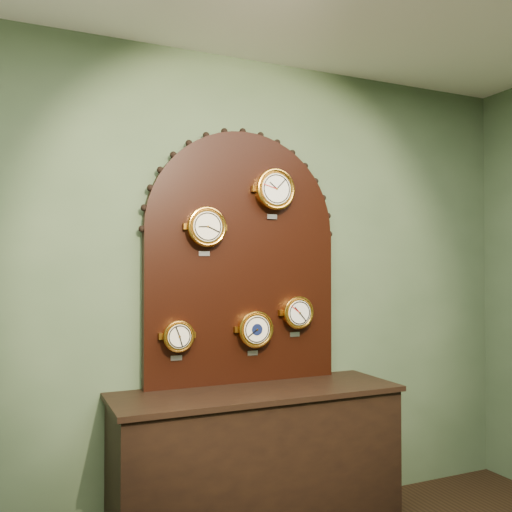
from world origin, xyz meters
name	(u,v)px	position (x,y,z in m)	size (l,w,h in m)	color
wall_back	(239,286)	(0.00, 2.50, 1.40)	(4.00, 4.00, 0.00)	#485D40
shop_counter	(257,466)	(0.00, 2.23, 0.40)	(1.60, 0.50, 0.80)	black
display_board	(243,249)	(0.00, 2.45, 1.63)	(1.26, 0.06, 1.53)	black
roman_clock	(206,227)	(-0.25, 2.38, 1.75)	(0.23, 0.08, 0.28)	gold
arabic_clock	(274,190)	(0.18, 2.38, 1.99)	(0.25, 0.08, 0.30)	gold
hygrometer	(178,336)	(-0.42, 2.38, 1.13)	(0.18, 0.08, 0.23)	gold
barometer	(255,329)	(0.05, 2.38, 1.15)	(0.22, 0.08, 0.27)	gold
tide_clock	(297,312)	(0.33, 2.38, 1.24)	(0.20, 0.08, 0.25)	gold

